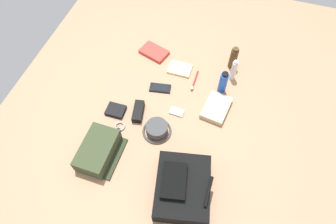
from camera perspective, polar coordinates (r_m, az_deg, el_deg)
ground_plane at (r=1.74m, az=0.00°, el=-0.90°), size 2.64×2.02×0.02m
backpack at (r=1.50m, az=2.81°, el=-14.63°), size 0.38×0.33×0.14m
toiletry_pouch at (r=1.62m, az=-13.59°, el=-7.41°), size 0.27×0.21×0.09m
bucket_hat at (r=1.66m, az=-2.22°, el=-3.42°), size 0.17×0.17×0.07m
cologne_bottle at (r=1.95m, az=12.80°, el=10.36°), size 0.05×0.05×0.16m
toothpaste_tube at (r=1.89m, az=12.85°, el=8.06°), size 0.04×0.04×0.16m
deodorant_spray at (r=1.80m, az=10.82°, el=5.71°), size 0.05×0.05×0.17m
paperback_novel at (r=2.04m, az=-2.77°, el=11.74°), size 0.17×0.21×0.02m
cell_phone at (r=1.84m, az=-1.55°, el=4.77°), size 0.09×0.14×0.01m
media_player at (r=1.74m, az=1.74°, el=0.03°), size 0.06×0.09×0.01m
wristwatch at (r=1.71m, az=-9.54°, el=-2.93°), size 0.07×0.06×0.01m
toothbrush at (r=1.88m, az=5.23°, el=5.94°), size 0.17×0.01×0.02m
wallet at (r=1.77m, az=-10.29°, el=0.33°), size 0.09×0.11×0.02m
notepad at (r=1.94m, az=2.36°, el=8.51°), size 0.11×0.15×0.02m
folded_towel at (r=1.77m, az=9.51°, el=0.81°), size 0.22×0.17×0.04m
sunglasses_case at (r=1.73m, az=-5.91°, el=0.13°), size 0.15×0.08×0.04m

